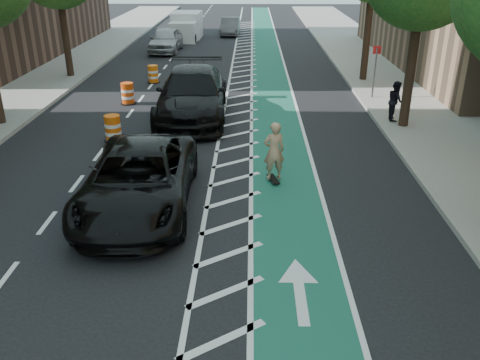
{
  "coord_description": "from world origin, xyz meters",
  "views": [
    {
      "loc": [
        1.98,
        -11.24,
        6.31
      ],
      "look_at": [
        1.72,
        0.33,
        1.1
      ],
      "focal_mm": 38.0,
      "sensor_mm": 36.0,
      "label": 1
    }
  ],
  "objects_px": {
    "suv_near": "(139,179)",
    "barrel_a": "(113,129)",
    "suv_far": "(192,94)",
    "skateboarder": "(274,151)"
  },
  "relations": [
    {
      "from": "suv_far",
      "to": "barrel_a",
      "type": "distance_m",
      "value": 4.0
    },
    {
      "from": "skateboarder",
      "to": "suv_near",
      "type": "xyz_separation_m",
      "value": [
        -3.64,
        -1.78,
        -0.15
      ]
    },
    {
      "from": "barrel_a",
      "to": "suv_far",
      "type": "bearing_deg",
      "value": 49.71
    },
    {
      "from": "skateboarder",
      "to": "suv_far",
      "type": "xyz_separation_m",
      "value": [
        -3.11,
        6.44,
        0.0
      ]
    },
    {
      "from": "skateboarder",
      "to": "barrel_a",
      "type": "distance_m",
      "value": 6.64
    },
    {
      "from": "skateboarder",
      "to": "barrel_a",
      "type": "bearing_deg",
      "value": -45.78
    },
    {
      "from": "suv_near",
      "to": "barrel_a",
      "type": "relative_size",
      "value": 6.11
    },
    {
      "from": "suv_far",
      "to": "suv_near",
      "type": "bearing_deg",
      "value": -95.61
    },
    {
      "from": "suv_near",
      "to": "suv_far",
      "type": "height_order",
      "value": "suv_far"
    },
    {
      "from": "suv_near",
      "to": "suv_far",
      "type": "xyz_separation_m",
      "value": [
        0.53,
        8.22,
        0.15
      ]
    }
  ]
}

